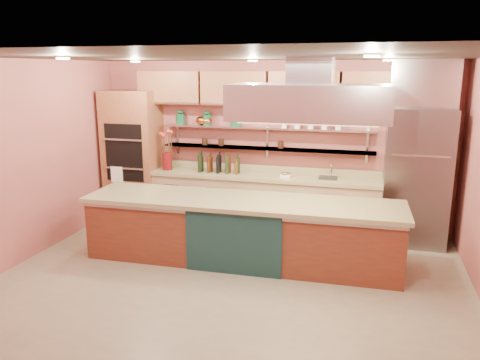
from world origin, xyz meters
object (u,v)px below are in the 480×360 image
(kitchen_scale, at_px, (286,174))
(copper_kettle, at_px, (201,120))
(refrigerator, at_px, (416,177))
(flower_vase, at_px, (167,161))
(green_canister, at_px, (237,121))
(island, at_px, (242,230))

(kitchen_scale, xyz_separation_m, copper_kettle, (-1.54, 0.22, 0.82))
(refrigerator, bearing_deg, copper_kettle, 176.30)
(flower_vase, relative_size, copper_kettle, 1.62)
(flower_vase, bearing_deg, green_canister, 10.21)
(refrigerator, height_order, kitchen_scale, refrigerator)
(refrigerator, relative_size, green_canister, 11.70)
(island, distance_m, green_canister, 2.19)
(refrigerator, xyz_separation_m, kitchen_scale, (-2.01, 0.01, -0.07))
(island, height_order, green_canister, green_canister)
(island, distance_m, kitchen_scale, 1.56)
(refrigerator, relative_size, island, 0.49)
(island, height_order, kitchen_scale, kitchen_scale)
(refrigerator, xyz_separation_m, flower_vase, (-4.13, 0.01, 0.04))
(copper_kettle, height_order, green_canister, green_canister)
(kitchen_scale, bearing_deg, copper_kettle, 158.88)
(refrigerator, relative_size, kitchen_scale, 12.67)
(island, bearing_deg, kitchen_scale, 74.15)
(refrigerator, height_order, island, refrigerator)
(copper_kettle, bearing_deg, island, -54.37)
(island, height_order, flower_vase, flower_vase)
(copper_kettle, bearing_deg, kitchen_scale, -8.14)
(island, relative_size, green_canister, 24.12)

